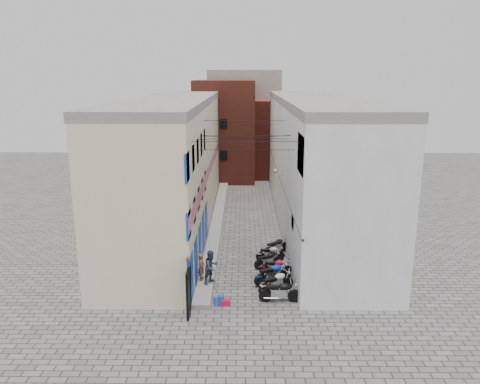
{
  "coord_description": "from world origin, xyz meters",
  "views": [
    {
      "loc": [
        -0.09,
        -19.47,
        10.48
      ],
      "look_at": [
        -0.31,
        10.38,
        3.0
      ],
      "focal_mm": 35.0,
      "sensor_mm": 36.0,
      "label": 1
    }
  ],
  "objects_px": {
    "person_a": "(202,267)",
    "water_jug_near": "(217,301)",
    "red_crate": "(225,302)",
    "motorcycle_a": "(280,291)",
    "motorcycle_e": "(268,259)",
    "motorcycle_b": "(276,281)",
    "water_jug_far": "(221,300)",
    "motorcycle_c": "(273,273)",
    "motorcycle_f": "(270,252)",
    "person_b": "(211,267)",
    "motorcycle_g": "(276,245)",
    "motorcycle_d": "(276,266)"
  },
  "relations": [
    {
      "from": "motorcycle_e",
      "to": "person_b",
      "type": "relative_size",
      "value": 1.0
    },
    {
      "from": "person_a",
      "to": "water_jug_near",
      "type": "bearing_deg",
      "value": -152.73
    },
    {
      "from": "motorcycle_b",
      "to": "person_a",
      "type": "distance_m",
      "value": 3.89
    },
    {
      "from": "water_jug_near",
      "to": "red_crate",
      "type": "relative_size",
      "value": 1.01
    },
    {
      "from": "person_b",
      "to": "water_jug_near",
      "type": "xyz_separation_m",
      "value": [
        0.36,
        -1.9,
        -0.89
      ]
    },
    {
      "from": "water_jug_near",
      "to": "water_jug_far",
      "type": "height_order",
      "value": "water_jug_far"
    },
    {
      "from": "person_a",
      "to": "person_b",
      "type": "bearing_deg",
      "value": -118.55
    },
    {
      "from": "motorcycle_b",
      "to": "motorcycle_g",
      "type": "bearing_deg",
      "value": 144.75
    },
    {
      "from": "motorcycle_e",
      "to": "water_jug_near",
      "type": "xyz_separation_m",
      "value": [
        -2.64,
        -4.43,
        -0.27
      ]
    },
    {
      "from": "red_crate",
      "to": "motorcycle_a",
      "type": "bearing_deg",
      "value": 7.71
    },
    {
      "from": "motorcycle_b",
      "to": "person_a",
      "type": "relative_size",
      "value": 1.43
    },
    {
      "from": "motorcycle_a",
      "to": "motorcycle_d",
      "type": "distance_m",
      "value": 3.09
    },
    {
      "from": "motorcycle_a",
      "to": "person_b",
      "type": "bearing_deg",
      "value": -113.5
    },
    {
      "from": "motorcycle_b",
      "to": "motorcycle_e",
      "type": "distance_m",
      "value": 3.1
    },
    {
      "from": "motorcycle_d",
      "to": "person_b",
      "type": "xyz_separation_m",
      "value": [
        -3.36,
        -1.54,
        0.6
      ]
    },
    {
      "from": "motorcycle_e",
      "to": "motorcycle_a",
      "type": "bearing_deg",
      "value": -21.79
    },
    {
      "from": "motorcycle_g",
      "to": "water_jug_near",
      "type": "relative_size",
      "value": 4.2
    },
    {
      "from": "person_a",
      "to": "red_crate",
      "type": "bearing_deg",
      "value": -144.36
    },
    {
      "from": "person_a",
      "to": "water_jug_near",
      "type": "xyz_separation_m",
      "value": [
        0.88,
        -2.25,
        -0.73
      ]
    },
    {
      "from": "motorcycle_g",
      "to": "water_jug_far",
      "type": "bearing_deg",
      "value": -65.47
    },
    {
      "from": "motorcycle_b",
      "to": "motorcycle_f",
      "type": "relative_size",
      "value": 1.18
    },
    {
      "from": "motorcycle_f",
      "to": "person_b",
      "type": "height_order",
      "value": "person_b"
    },
    {
      "from": "motorcycle_b",
      "to": "person_b",
      "type": "relative_size",
      "value": 1.18
    },
    {
      "from": "motorcycle_c",
      "to": "red_crate",
      "type": "xyz_separation_m",
      "value": [
        -2.37,
        -2.32,
        -0.47
      ]
    },
    {
      "from": "motorcycle_e",
      "to": "water_jug_far",
      "type": "height_order",
      "value": "motorcycle_e"
    },
    {
      "from": "motorcycle_b",
      "to": "water_jug_near",
      "type": "relative_size",
      "value": 4.48
    },
    {
      "from": "person_b",
      "to": "water_jug_far",
      "type": "bearing_deg",
      "value": -121.97
    },
    {
      "from": "motorcycle_e",
      "to": "person_b",
      "type": "distance_m",
      "value": 3.98
    },
    {
      "from": "motorcycle_b",
      "to": "water_jug_far",
      "type": "height_order",
      "value": "motorcycle_b"
    },
    {
      "from": "motorcycle_f",
      "to": "water_jug_far",
      "type": "relative_size",
      "value": 3.47
    },
    {
      "from": "motorcycle_e",
      "to": "water_jug_near",
      "type": "bearing_deg",
      "value": -57.42
    },
    {
      "from": "motorcycle_b",
      "to": "motorcycle_c",
      "type": "height_order",
      "value": "motorcycle_c"
    },
    {
      "from": "motorcycle_a",
      "to": "person_b",
      "type": "distance_m",
      "value": 3.73
    },
    {
      "from": "motorcycle_c",
      "to": "motorcycle_d",
      "type": "xyz_separation_m",
      "value": [
        0.23,
        1.11,
        -0.1
      ]
    },
    {
      "from": "motorcycle_c",
      "to": "motorcycle_f",
      "type": "xyz_separation_m",
      "value": [
        0.05,
        3.12,
        -0.12
      ]
    },
    {
      "from": "person_b",
      "to": "red_crate",
      "type": "distance_m",
      "value": 2.26
    },
    {
      "from": "motorcycle_f",
      "to": "person_a",
      "type": "distance_m",
      "value": 4.91
    },
    {
      "from": "motorcycle_f",
      "to": "person_a",
      "type": "relative_size",
      "value": 1.21
    },
    {
      "from": "motorcycle_a",
      "to": "water_jug_far",
      "type": "height_order",
      "value": "motorcycle_a"
    },
    {
      "from": "motorcycle_c",
      "to": "person_b",
      "type": "distance_m",
      "value": 3.2
    },
    {
      "from": "motorcycle_a",
      "to": "motorcycle_e",
      "type": "relative_size",
      "value": 1.15
    },
    {
      "from": "person_a",
      "to": "water_jug_near",
      "type": "relative_size",
      "value": 3.12
    },
    {
      "from": "motorcycle_a",
      "to": "motorcycle_f",
      "type": "bearing_deg",
      "value": -176.87
    },
    {
      "from": "motorcycle_a",
      "to": "motorcycle_f",
      "type": "height_order",
      "value": "motorcycle_a"
    },
    {
      "from": "motorcycle_c",
      "to": "motorcycle_f",
      "type": "distance_m",
      "value": 3.13
    },
    {
      "from": "motorcycle_c",
      "to": "water_jug_far",
      "type": "relative_size",
      "value": 4.28
    },
    {
      "from": "red_crate",
      "to": "motorcycle_d",
      "type": "bearing_deg",
      "value": 52.94
    },
    {
      "from": "motorcycle_e",
      "to": "red_crate",
      "type": "bearing_deg",
      "value": -53.4
    },
    {
      "from": "person_a",
      "to": "red_crate",
      "type": "distance_m",
      "value": 2.72
    },
    {
      "from": "motorcycle_d",
      "to": "motorcycle_f",
      "type": "relative_size",
      "value": 1.03
    }
  ]
}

